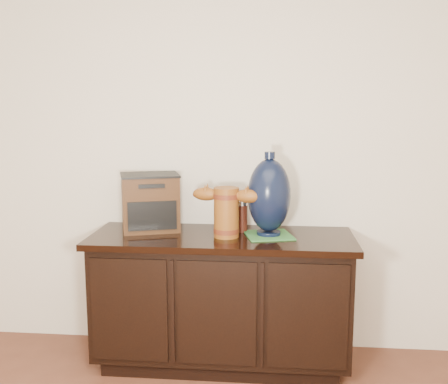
# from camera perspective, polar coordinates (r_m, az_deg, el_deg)

# --- Properties ---
(room) EXTENTS (5.00, 5.00, 5.00)m
(room) POSITION_cam_1_polar(r_m,az_deg,el_deg) (0.67, -19.49, -5.48)
(room) COLOR #562D1D
(room) RESTS_ON ground
(sideboard) EXTENTS (1.46, 0.56, 0.75)m
(sideboard) POSITION_cam_1_polar(r_m,az_deg,el_deg) (3.03, -0.25, -11.51)
(sideboard) COLOR black
(sideboard) RESTS_ON ground
(terracotta_vessel) EXTENTS (0.39, 0.17, 0.27)m
(terracotta_vessel) POSITION_cam_1_polar(r_m,az_deg,el_deg) (2.85, 0.26, -1.89)
(terracotta_vessel) COLOR brown
(terracotta_vessel) RESTS_ON sideboard
(tv_radio) EXTENTS (0.39, 0.35, 0.33)m
(tv_radio) POSITION_cam_1_polar(r_m,az_deg,el_deg) (3.04, -8.03, -1.10)
(tv_radio) COLOR #3B210E
(tv_radio) RESTS_ON sideboard
(green_mat) EXTENTS (0.30, 0.30, 0.01)m
(green_mat) POSITION_cam_1_polar(r_m,az_deg,el_deg) (2.92, 4.87, -4.69)
(green_mat) COLOR #316D32
(green_mat) RESTS_ON sideboard
(lamp_base) EXTENTS (0.29, 0.29, 0.46)m
(lamp_base) POSITION_cam_1_polar(r_m,az_deg,el_deg) (2.87, 4.94, -0.40)
(lamp_base) COLOR black
(lamp_base) RESTS_ON green_mat
(spray_can) EXTENTS (0.06, 0.06, 0.18)m
(spray_can) POSITION_cam_1_polar(r_m,az_deg,el_deg) (2.98, 1.98, -2.69)
(spray_can) COLOR #5C1D0F
(spray_can) RESTS_ON sideboard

